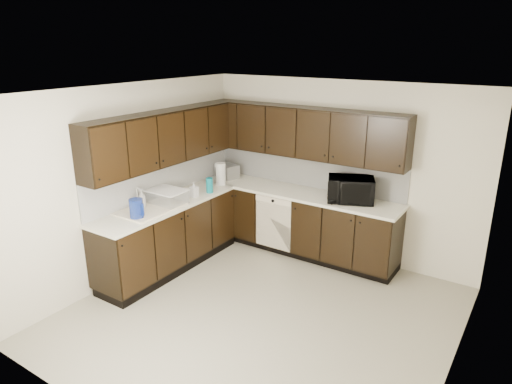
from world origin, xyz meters
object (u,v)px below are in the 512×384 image
blue_pitcher (136,209)px  storage_bin (167,197)px  sink (150,214)px  toaster_oven (227,171)px  microwave (350,190)px

blue_pitcher → storage_bin: bearing=76.5°
sink → blue_pitcher: 0.37m
sink → toaster_oven: size_ratio=2.45×
sink → blue_pitcher: size_ratio=3.28×
microwave → storage_bin: (-1.97, -1.41, -0.07)m
sink → blue_pitcher: (0.10, -0.30, 0.18)m
toaster_oven → storage_bin: 1.41m
sink → storage_bin: (0.02, 0.30, 0.15)m
sink → microwave: size_ratio=1.37×
microwave → toaster_oven: 2.05m
sink → toaster_oven: bearing=91.7°
sink → storage_bin: sink is taller
microwave → blue_pitcher: (-1.90, -2.01, -0.04)m
blue_pitcher → sink: bearing=87.5°
toaster_oven → blue_pitcher: bearing=-70.4°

